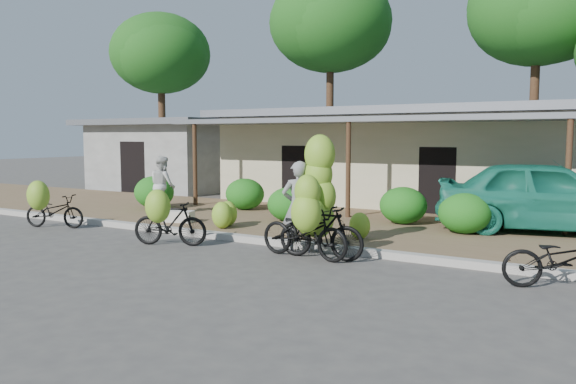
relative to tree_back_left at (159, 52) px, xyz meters
The scene contains 26 objects.
ground 20.09m from the tree_back_left, 43.77° to the right, with size 100.00×100.00×0.00m, color #474442.
sidewalk 17.22m from the tree_back_left, 30.66° to the right, with size 60.00×6.00×0.12m, color brown.
curb 18.82m from the tree_back_left, 39.07° to the right, with size 60.00×0.25×0.15m, color #A8A399.
shop_main 14.71m from the tree_back_left, ahead, with size 13.00×8.50×3.35m.
shop_grey 6.09m from the tree_back_left, 38.29° to the right, with size 7.00×6.00×3.15m.
tree_back_left is the anchor object (origin of this frame).
tree_far_center 8.63m from the tree_back_left, 20.56° to the left, with size 5.87×5.81×10.09m.
tree_center_right 17.38m from the tree_back_left, 11.63° to the left, with size 5.54×5.45×9.60m.
hedge_0 12.73m from the tree_back_left, 48.04° to the right, with size 1.32×1.19×1.03m, color #166116.
hedge_1 13.86m from the tree_back_left, 35.02° to the right, with size 1.26×1.13×0.98m, color #166116.
hedge_2 16.41m from the tree_back_left, 34.10° to the right, with size 1.17×1.05×0.91m, color #166116.
hedge_3 18.18m from the tree_back_left, 25.63° to the right, with size 1.25×1.12×0.97m, color #166116.
hedge_4 19.96m from the tree_back_left, 25.20° to the right, with size 1.25×1.12×0.97m, color #166116.
bike_far_left 15.55m from the tree_back_left, 58.25° to the right, with size 1.78×1.42×1.31m.
bike_left 18.21m from the tree_back_left, 46.39° to the right, with size 1.74×1.37×1.32m.
bike_center 19.86m from the tree_back_left, 37.92° to the right, with size 2.07×1.31×2.46m.
bike_right 20.34m from the tree_back_left, 38.10° to the right, with size 1.83×1.20×1.71m.
bike_far_right 23.74m from the tree_back_left, 31.17° to the right, with size 1.94×1.17×0.96m.
loose_banana_a 16.63m from the tree_back_left, 40.68° to the right, with size 0.52×0.44×0.65m, color #82C832.
loose_banana_b 16.96m from the tree_back_left, 41.49° to the right, with size 0.54×0.46×0.67m, color #82C832.
loose_banana_c 19.39m from the tree_back_left, 33.19° to the right, with size 0.48×0.41×0.60m, color #82C832.
sack_near 15.71m from the tree_back_left, 45.19° to the right, with size 0.85×0.40×0.30m, color silver.
sack_far 15.12m from the tree_back_left, 46.41° to the right, with size 0.75×0.38×0.28m, color silver.
vendor 19.42m from the tree_back_left, 38.18° to the right, with size 0.70×0.46×1.91m, color gray.
bystander 13.90m from the tree_back_left, 46.65° to the right, with size 0.84×0.66×1.73m, color silver.
teal_van 20.87m from the tree_back_left, 20.13° to the right, with size 2.06×5.13×1.75m, color #1B7B61.
Camera 1 is at (6.61, -8.44, 2.41)m, focal length 35.00 mm.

